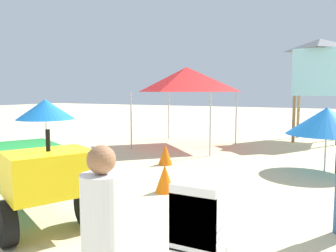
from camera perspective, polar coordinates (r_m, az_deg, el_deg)
name	(u,v)px	position (r m, az deg, el deg)	size (l,w,h in m)	color
ground	(43,234)	(5.35, -20.30, -16.60)	(80.00, 80.00, 0.00)	beige
utility_cart	(33,170)	(5.72, -21.75, -6.92)	(2.81, 2.21, 1.50)	#197A2D
stacked_plastic_chairs	(197,228)	(3.53, 4.88, -16.75)	(0.48, 0.48, 1.11)	white
lifeguard_near_right	(103,238)	(2.68, -10.89, -18.00)	(0.32, 0.32, 1.62)	#33598C
popup_canopy	(186,80)	(12.40, 3.13, 7.80)	(2.96, 2.96, 2.88)	#B2B2B7
lifeguard_tower	(319,67)	(14.97, 24.02, 9.03)	(1.98, 1.98, 4.09)	olive
beach_umbrella_mid	(327,121)	(9.27, 25.14, 0.76)	(1.95, 1.95, 1.62)	beige
beach_umbrella_far	(45,109)	(13.57, -19.92, 2.66)	(2.15, 2.15, 1.71)	beige
traffic_cone_near	(165,155)	(9.34, -0.45, -4.82)	(0.39, 0.39, 0.56)	orange
traffic_cone_far	(165,178)	(6.84, -0.54, -8.80)	(0.39, 0.39, 0.56)	orange
cooler_box	(54,173)	(8.06, -18.62, -7.47)	(0.47, 0.33, 0.39)	blue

